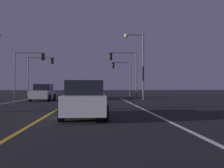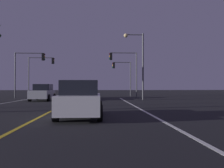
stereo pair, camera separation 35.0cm
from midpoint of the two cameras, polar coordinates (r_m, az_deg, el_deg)
lane_edge_right at (r=11.71m, az=10.74°, el=-7.63°), size 0.16×34.22×0.01m
lane_center_divider at (r=11.66m, az=-16.26°, el=-7.65°), size 0.16×34.22×0.01m
car_lead_same_lane at (r=10.77m, az=-6.89°, el=-3.88°), size 2.02×4.30×1.70m
car_ahead_far at (r=28.27m, az=-5.12°, el=-1.91°), size 2.02×4.30×1.70m
car_oncoming at (r=24.73m, az=-16.41°, el=-2.05°), size 2.02×4.30×1.70m
traffic_light_near_right at (r=29.22m, az=3.24°, el=4.94°), size 3.56×0.36×5.77m
traffic_light_near_left at (r=30.21m, az=-19.48°, el=4.65°), size 3.73×0.36×5.64m
traffic_light_far_right at (r=34.66m, az=2.70°, el=3.29°), size 2.84×0.36×5.15m
traffic_light_far_left at (r=35.51m, az=-16.94°, el=3.99°), size 3.83×0.36×5.77m
street_lamp_right_far at (r=25.29m, az=6.90°, el=6.66°), size 2.19×0.44×7.23m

